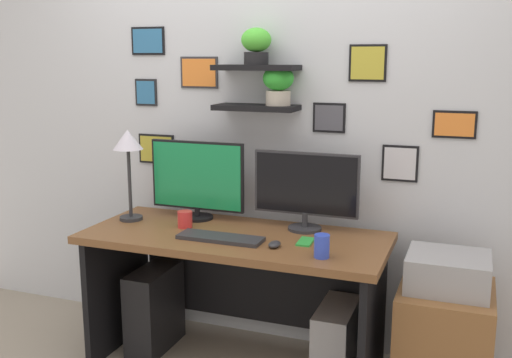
% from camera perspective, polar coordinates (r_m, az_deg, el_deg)
% --- Properties ---
extents(back_wall_assembly, '(4.40, 0.24, 2.70)m').
position_cam_1_polar(back_wall_assembly, '(3.40, 0.74, 6.55)').
color(back_wall_assembly, silver).
rests_on(back_wall_assembly, ground).
extents(desk, '(1.59, 0.68, 0.75)m').
position_cam_1_polar(desk, '(3.23, -1.65, -8.66)').
color(desk, brown).
rests_on(desk, ground).
extents(monitor_left, '(0.56, 0.18, 0.45)m').
position_cam_1_polar(monitor_left, '(3.38, -5.67, -0.01)').
color(monitor_left, black).
rests_on(monitor_left, desk).
extents(monitor_right, '(0.57, 0.18, 0.42)m').
position_cam_1_polar(monitor_right, '(3.15, 4.81, -0.88)').
color(monitor_right, '#2D2D33').
rests_on(monitor_right, desk).
extents(keyboard, '(0.44, 0.14, 0.02)m').
position_cam_1_polar(keyboard, '(3.03, -3.44, -5.67)').
color(keyboard, '#2D2D33').
rests_on(keyboard, desk).
extents(computer_mouse, '(0.06, 0.09, 0.03)m').
position_cam_1_polar(computer_mouse, '(2.90, 1.79, -6.30)').
color(computer_mouse, '#2D2D33').
rests_on(computer_mouse, desk).
extents(desk_lamp, '(0.17, 0.17, 0.52)m').
position_cam_1_polar(desk_lamp, '(3.38, -12.19, 2.82)').
color(desk_lamp, '#2D2D33').
rests_on(desk_lamp, desk).
extents(cell_phone, '(0.08, 0.14, 0.01)m').
position_cam_1_polar(cell_phone, '(2.99, 4.78, -6.03)').
color(cell_phone, green).
rests_on(cell_phone, desk).
extents(coffee_mug, '(0.08, 0.08, 0.09)m').
position_cam_1_polar(coffee_mug, '(3.25, -6.84, -3.87)').
color(coffee_mug, red).
rests_on(coffee_mug, desk).
extents(water_cup, '(0.07, 0.07, 0.11)m').
position_cam_1_polar(water_cup, '(2.76, 6.34, -6.43)').
color(water_cup, blue).
rests_on(water_cup, desk).
extents(drawer_cabinet, '(0.44, 0.50, 0.57)m').
position_cam_1_polar(drawer_cabinet, '(3.14, 17.54, -14.87)').
color(drawer_cabinet, brown).
rests_on(drawer_cabinet, ground).
extents(printer, '(0.38, 0.34, 0.17)m').
position_cam_1_polar(printer, '(3.00, 17.97, -8.49)').
color(printer, '#9E9EA3').
rests_on(printer, drawer_cabinet).
extents(computer_tower_left, '(0.18, 0.40, 0.48)m').
position_cam_1_polar(computer_tower_left, '(3.54, -9.71, -12.17)').
color(computer_tower_left, black).
rests_on(computer_tower_left, ground).
extents(computer_tower_right, '(0.18, 0.40, 0.41)m').
position_cam_1_polar(computer_tower_right, '(3.22, 7.72, -15.38)').
color(computer_tower_right, '#99999E').
rests_on(computer_tower_right, ground).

